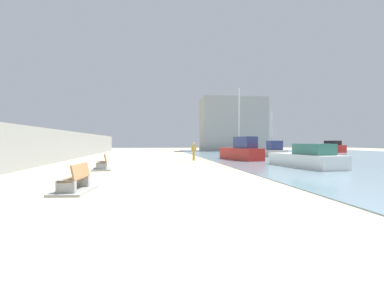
{
  "coord_description": "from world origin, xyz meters",
  "views": [
    {
      "loc": [
        0.69,
        -9.47,
        1.73
      ],
      "look_at": [
        3.7,
        13.14,
        1.57
      ],
      "focal_mm": 28.0,
      "sensor_mm": 36.0,
      "label": 1
    }
  ],
  "objects": [
    {
      "name": "boat_far_left",
      "position": [
        10.92,
        9.37,
        0.63
      ],
      "size": [
        2.63,
        6.47,
        1.58
      ],
      "color": "white",
      "rests_on": "water_bay"
    },
    {
      "name": "seawall",
      "position": [
        -7.5,
        18.0,
        1.38
      ],
      "size": [
        0.8,
        64.0,
        2.76
      ],
      "primitive_type": "cube",
      "color": "gray",
      "rests_on": "ground"
    },
    {
      "name": "ground_plane",
      "position": [
        0.0,
        18.0,
        0.0
      ],
      "size": [
        120.0,
        120.0,
        0.0
      ],
      "primitive_type": "plane",
      "color": "#C6B793"
    },
    {
      "name": "boat_mid_bay",
      "position": [
        29.38,
        35.96,
        0.78
      ],
      "size": [
        3.55,
        5.47,
        1.9
      ],
      "color": "red",
      "rests_on": "water_bay"
    },
    {
      "name": "water_bay",
      "position": [
        24.0,
        18.0,
        0.02
      ],
      "size": [
        36.0,
        68.0,
        0.04
      ],
      "primitive_type": "cube",
      "color": "#7A99A8",
      "rests_on": "ground"
    },
    {
      "name": "boat_far_right",
      "position": [
        15.01,
        24.71,
        0.71
      ],
      "size": [
        2.99,
        6.78,
        5.53
      ],
      "color": "beige",
      "rests_on": "water_bay"
    },
    {
      "name": "boat_nearest",
      "position": [
        9.09,
        18.0,
        0.86
      ],
      "size": [
        2.85,
        6.05,
        6.94
      ],
      "color": "red",
      "rests_on": "water_bay"
    },
    {
      "name": "bench_far",
      "position": [
        -2.4,
        9.64,
        0.23
      ],
      "size": [
        1.34,
        2.22,
        0.98
      ],
      "color": "gray",
      "rests_on": "ground"
    },
    {
      "name": "bench_near",
      "position": [
        -1.96,
        1.28,
        0.23
      ],
      "size": [
        1.3,
        2.2,
        0.98
      ],
      "color": "gray",
      "rests_on": "ground"
    },
    {
      "name": "person_walking",
      "position": [
        4.51,
        17.99,
        0.98
      ],
      "size": [
        0.51,
        0.27,
        1.68
      ],
      "color": "gold",
      "rests_on": "ground"
    },
    {
      "name": "harbor_building",
      "position": [
        15.93,
        46.0,
        5.03
      ],
      "size": [
        12.0,
        6.0,
        10.06
      ],
      "primitive_type": "cube",
      "color": "#9E9E99",
      "rests_on": "ground"
    }
  ]
}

